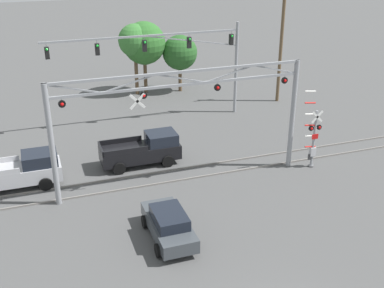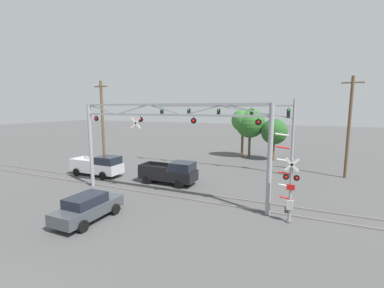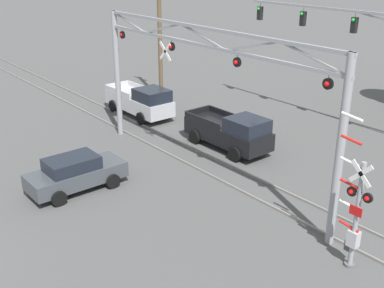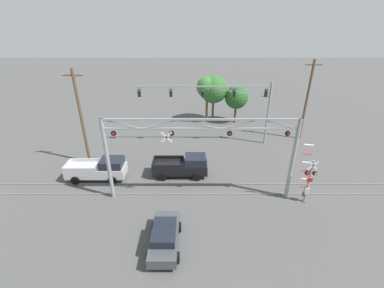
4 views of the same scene
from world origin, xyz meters
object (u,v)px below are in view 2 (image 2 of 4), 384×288
object	(u,v)px
pickup_truck_lead	(170,173)
background_tree_far_left_verge	(274,132)
utility_pole_left	(103,124)
sedan_waiting	(88,207)
utility_pole_right	(349,126)
background_tree_beyond_span	(243,121)
crossing_gantry	(166,137)
traffic_signal_span	(247,120)
crossing_signal_mast	(289,190)
pickup_truck_following	(99,166)
background_tree_far_right_verge	(250,123)

from	to	relation	value
pickup_truck_lead	background_tree_far_left_verge	world-z (taller)	background_tree_far_left_verge
utility_pole_left	sedan_waiting	bearing A→B (deg)	-51.14
utility_pole_right	background_tree_beyond_span	world-z (taller)	utility_pole_right
crossing_gantry	traffic_signal_span	distance (m)	10.83
crossing_signal_mast	sedan_waiting	xyz separation A→B (m)	(-10.67, -4.47, -1.09)
sedan_waiting	crossing_signal_mast	bearing A→B (deg)	22.73
crossing_gantry	sedan_waiting	world-z (taller)	crossing_gantry
pickup_truck_lead	traffic_signal_span	bearing A→B (deg)	54.62
crossing_gantry	pickup_truck_lead	size ratio (longest dim) A/B	2.90
crossing_gantry	pickup_truck_following	size ratio (longest dim) A/B	2.77
utility_pole_right	background_tree_far_left_verge	bearing A→B (deg)	142.17
background_tree_far_right_verge	traffic_signal_span	bearing A→B (deg)	-81.47
utility_pole_left	background_tree_far_right_verge	size ratio (longest dim) A/B	1.45
traffic_signal_span	background_tree_far_right_verge	xyz separation A→B (m)	(-1.14, 7.61, -0.78)
pickup_truck_following	sedan_waiting	size ratio (longest dim) A/B	1.25
background_tree_far_left_verge	traffic_signal_span	bearing A→B (deg)	-105.91
background_tree_beyond_span	traffic_signal_span	bearing A→B (deg)	-74.48
background_tree_beyond_span	background_tree_far_left_verge	xyz separation A→B (m)	(4.00, -0.41, -1.26)
traffic_signal_span	background_tree_far_right_verge	world-z (taller)	traffic_signal_span
pickup_truck_following	background_tree_beyond_span	world-z (taller)	background_tree_beyond_span
crossing_signal_mast	sedan_waiting	size ratio (longest dim) A/B	1.22
crossing_gantry	utility_pole_right	size ratio (longest dim) A/B	1.55
traffic_signal_span	background_tree_far_right_verge	bearing A→B (deg)	98.53
utility_pole_right	background_tree_far_left_verge	xyz separation A→B (m)	(-7.14, 5.54, -1.23)
crossing_gantry	pickup_truck_following	xyz separation A→B (m)	(-9.00, 2.70, -3.52)
background_tree_far_left_verge	utility_pole_left	bearing A→B (deg)	-145.38
traffic_signal_span	pickup_truck_following	distance (m)	15.20
background_tree_beyond_span	background_tree_far_left_verge	world-z (taller)	background_tree_beyond_span
pickup_truck_following	utility_pole_right	distance (m)	23.66
pickup_truck_following	utility_pole_left	distance (m)	5.31
utility_pole_left	background_tree_beyond_span	world-z (taller)	utility_pole_left
crossing_signal_mast	pickup_truck_following	size ratio (longest dim) A/B	0.98
traffic_signal_span	utility_pole_right	distance (m)	9.22
traffic_signal_span	background_tree_far_right_verge	size ratio (longest dim) A/B	2.30
sedan_waiting	background_tree_beyond_span	xyz separation A→B (m)	(3.80, 22.65, 4.06)
utility_pole_left	pickup_truck_lead	bearing A→B (deg)	-14.40
crossing_signal_mast	traffic_signal_span	size ratio (longest dim) A/B	0.34
sedan_waiting	utility_pole_left	xyz separation A→B (m)	(-8.73, 10.83, 4.03)
traffic_signal_span	sedan_waiting	world-z (taller)	traffic_signal_span
pickup_truck_following	background_tree_beyond_span	xyz separation A→B (m)	(10.45, 14.85, 3.87)
crossing_signal_mast	traffic_signal_span	xyz separation A→B (m)	(-4.83, 10.86, 3.43)
utility_pole_right	background_tree_beyond_span	distance (m)	12.63
sedan_waiting	pickup_truck_lead	bearing A→B (deg)	83.97
crossing_signal_mast	crossing_gantry	bearing A→B (deg)	175.61
sedan_waiting	utility_pole_right	world-z (taller)	utility_pole_right
sedan_waiting	background_tree_beyond_span	size ratio (longest dim) A/B	0.66
pickup_truck_lead	sedan_waiting	size ratio (longest dim) A/B	1.19
crossing_signal_mast	utility_pole_left	distance (m)	20.62
background_tree_far_right_verge	pickup_truck_following	bearing A→B (deg)	-126.86
crossing_signal_mast	traffic_signal_span	bearing A→B (deg)	114.00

